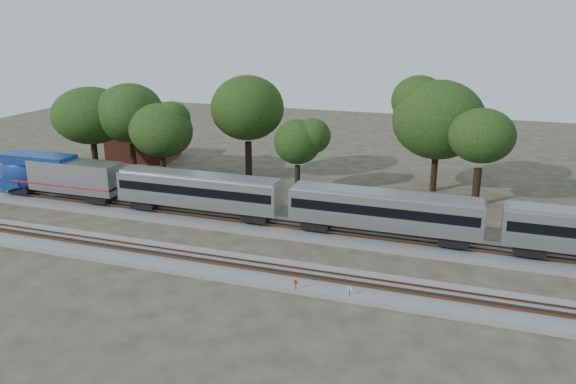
% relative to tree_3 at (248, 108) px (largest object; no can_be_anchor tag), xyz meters
% --- Properties ---
extents(ground, '(160.00, 160.00, 0.00)m').
position_rel_tree_3_xyz_m(ground, '(12.49, -21.25, -9.31)').
color(ground, '#383328').
rests_on(ground, ground).
extents(track_far, '(160.00, 5.00, 0.73)m').
position_rel_tree_3_xyz_m(track_far, '(12.49, -15.25, -9.10)').
color(track_far, slate).
rests_on(track_far, ground).
extents(track_near, '(160.00, 5.00, 0.73)m').
position_rel_tree_3_xyz_m(track_near, '(12.49, -25.25, -9.10)').
color(track_near, slate).
rests_on(track_near, ground).
extents(switch_stand_red, '(0.37, 0.11, 1.16)m').
position_rel_tree_3_xyz_m(switch_stand_red, '(15.49, -27.64, -8.57)').
color(switch_stand_red, '#512D19').
rests_on(switch_stand_red, ground).
extents(switch_stand_white, '(0.34, 0.12, 1.08)m').
position_rel_tree_3_xyz_m(switch_stand_white, '(19.56, -27.22, -8.62)').
color(switch_stand_white, '#512D19').
rests_on(switch_stand_white, ground).
extents(switch_lever, '(0.57, 0.43, 0.30)m').
position_rel_tree_3_xyz_m(switch_lever, '(19.71, -26.73, -9.16)').
color(switch_lever, '#512D19').
rests_on(switch_lever, ground).
extents(brick_building, '(10.22, 7.91, 4.49)m').
position_rel_tree_3_xyz_m(brick_building, '(-19.20, 5.54, -7.05)').
color(brick_building, brown).
rests_on(brick_building, ground).
extents(tree_0, '(8.28, 8.28, 11.67)m').
position_rel_tree_3_xyz_m(tree_0, '(-19.41, -5.26, -1.19)').
color(tree_0, black).
rests_on(tree_0, ground).
extents(tree_1, '(8.71, 8.71, 12.28)m').
position_rel_tree_3_xyz_m(tree_1, '(-14.31, -4.17, -0.76)').
color(tree_1, black).
rests_on(tree_1, ground).
extents(tree_2, '(7.39, 7.39, 10.42)m').
position_rel_tree_3_xyz_m(tree_2, '(-8.13, -7.13, -2.06)').
color(tree_2, black).
rests_on(tree_2, ground).
extents(tree_3, '(9.48, 9.48, 13.36)m').
position_rel_tree_3_xyz_m(tree_3, '(0.00, 0.00, 0.00)').
color(tree_3, black).
rests_on(tree_3, ground).
extents(tree_4, '(6.27, 6.27, 8.84)m').
position_rel_tree_3_xyz_m(tree_4, '(7.54, -2.98, -3.17)').
color(tree_4, black).
rests_on(tree_4, ground).
extents(tree_5, '(8.79, 8.79, 12.39)m').
position_rel_tree_3_xyz_m(tree_5, '(22.83, 2.98, -0.68)').
color(tree_5, black).
rests_on(tree_5, ground).
extents(tree_6, '(8.02, 8.02, 11.31)m').
position_rel_tree_3_xyz_m(tree_6, '(27.77, -1.19, -1.43)').
color(tree_6, black).
rests_on(tree_6, ground).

